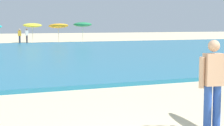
{
  "coord_description": "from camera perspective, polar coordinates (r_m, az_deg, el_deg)",
  "views": [
    {
      "loc": [
        -2.8,
        -4.32,
        2.01
      ],
      "look_at": [
        0.54,
        3.75,
        1.1
      ],
      "focal_mm": 59.35,
      "sensor_mm": 36.0,
      "label": 1
    }
  ],
  "objects": [
    {
      "name": "surfer_with_board",
      "position": [
        7.24,
        16.91,
        -2.12
      ],
      "size": [
        1.12,
        2.39,
        1.73
      ],
      "color": "#284CA3",
      "rests_on": "ground"
    },
    {
      "name": "beachgoer_near_row_right",
      "position": [
        39.34,
        -14.05,
        4.08
      ],
      "size": [
        0.32,
        0.2,
        1.58
      ],
      "color": "#383842",
      "rests_on": "ground"
    },
    {
      "name": "beach_umbrella_6",
      "position": [
        42.13,
        -4.54,
        5.93
      ],
      "size": [
        2.08,
        2.09,
        2.28
      ],
      "color": "beige",
      "rests_on": "ground"
    },
    {
      "name": "beach_umbrella_5",
      "position": [
        41.59,
        -8.26,
        5.69
      ],
      "size": [
        2.19,
        2.23,
        2.21
      ],
      "color": "beige",
      "rests_on": "ground"
    },
    {
      "name": "beachgoer_near_row_left",
      "position": [
        40.7,
        -12.98,
        4.16
      ],
      "size": [
        0.32,
        0.2,
        1.58
      ],
      "color": "#383842",
      "rests_on": "ground"
    },
    {
      "name": "beach_umbrella_4",
      "position": [
        41.55,
        -12.16,
        5.7
      ],
      "size": [
        2.04,
        2.06,
        2.21
      ],
      "color": "beige",
      "rests_on": "ground"
    },
    {
      "name": "sea",
      "position": [
        25.04,
        -15.98,
        1.28
      ],
      "size": [
        120.0,
        28.0,
        0.14
      ],
      "primitive_type": "cube",
      "color": "teal",
      "rests_on": "ground"
    }
  ]
}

